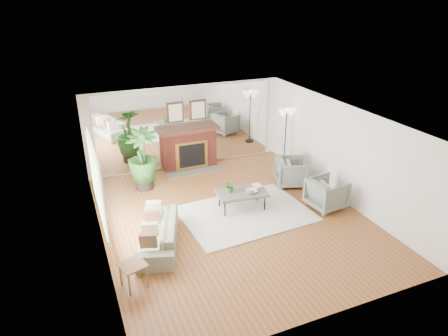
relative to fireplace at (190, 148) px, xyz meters
name	(u,v)px	position (x,y,z in m)	size (l,w,h in m)	color
ground	(233,218)	(0.00, -3.26, -0.66)	(7.00, 7.00, 0.00)	brown
wall_left	(98,194)	(-2.99, -3.26, 0.59)	(0.02, 7.00, 2.50)	white
wall_right	(341,152)	(2.99, -3.26, 0.59)	(0.02, 7.00, 2.50)	white
wall_back	(187,127)	(0.00, 0.23, 0.59)	(6.00, 0.02, 2.50)	white
mirror_panel	(187,127)	(0.00, 0.21, 0.59)	(5.40, 0.04, 2.40)	silver
window_panel	(96,182)	(-2.96, -2.86, 0.69)	(0.04, 2.40, 1.50)	#B2E09E
fireplace	(190,148)	(0.00, 0.00, 0.00)	(1.85, 0.83, 2.05)	maroon
area_rug	(246,214)	(0.36, -3.21, -0.64)	(3.03, 2.17, 0.03)	silver
coffee_table	(242,193)	(0.38, -2.95, -0.21)	(1.30, 0.85, 0.49)	#645B4F
sofa	(158,234)	(-1.92, -3.66, -0.37)	(1.97, 0.77, 0.57)	gray
armchair_back	(292,172)	(2.25, -2.21, -0.27)	(0.82, 0.85, 0.77)	slate
armchair_front	(327,193)	(2.38, -3.65, -0.28)	(0.81, 0.84, 0.76)	slate
side_table	(133,268)	(-2.65, -4.78, -0.23)	(0.55, 0.55, 0.51)	brown
potted_ficus	(142,157)	(-1.61, -0.85, 0.26)	(1.06, 1.06, 1.72)	black
floor_lamp	(287,118)	(2.70, -1.03, 0.90)	(0.59, 0.33, 1.83)	black
tabletop_plant	(230,186)	(0.11, -2.82, -0.02)	(0.27, 0.23, 0.30)	#326A27
fruit_bowl	(251,191)	(0.57, -3.07, -0.14)	(0.28, 0.28, 0.07)	brown
book	(254,186)	(0.78, -2.81, -0.16)	(0.20, 0.28, 0.02)	brown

